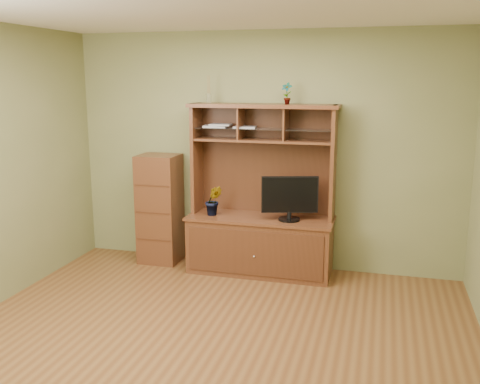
% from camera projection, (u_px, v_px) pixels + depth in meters
% --- Properties ---
extents(room, '(4.54, 4.04, 2.74)m').
position_uv_depth(room, '(208.00, 184.00, 4.25)').
color(room, brown).
rests_on(room, ground).
extents(media_hutch, '(1.66, 0.61, 1.90)m').
position_uv_depth(media_hutch, '(261.00, 227.00, 6.04)').
color(media_hutch, '#482614').
rests_on(media_hutch, room).
extents(monitor, '(0.61, 0.24, 0.49)m').
position_uv_depth(monitor, '(290.00, 197.00, 5.80)').
color(monitor, black).
rests_on(monitor, media_hutch).
extents(orchid_plant, '(0.22, 0.20, 0.34)m').
position_uv_depth(orchid_plant, '(214.00, 201.00, 6.04)').
color(orchid_plant, '#355A1E').
rests_on(orchid_plant, media_hutch).
extents(top_plant, '(0.14, 0.11, 0.23)m').
position_uv_depth(top_plant, '(287.00, 93.00, 5.74)').
color(top_plant, '#3E6724').
rests_on(top_plant, media_hutch).
extents(reed_diffuser, '(0.06, 0.06, 0.30)m').
position_uv_depth(reed_diffuser, '(209.00, 92.00, 5.96)').
color(reed_diffuser, silver).
rests_on(reed_diffuser, media_hutch).
extents(magazines, '(0.62, 0.23, 0.04)m').
position_uv_depth(magazines, '(226.00, 126.00, 5.99)').
color(magazines, '#9E9DA2').
rests_on(magazines, media_hutch).
extents(side_cabinet, '(0.46, 0.42, 1.30)m').
position_uv_depth(side_cabinet, '(160.00, 209.00, 6.37)').
color(side_cabinet, '#482614').
rests_on(side_cabinet, room).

